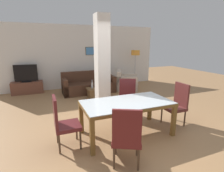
% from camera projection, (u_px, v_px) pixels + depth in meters
% --- Properties ---
extents(ground_plane, '(18.00, 18.00, 0.00)m').
position_uv_depth(ground_plane, '(126.00, 134.00, 3.85)').
color(ground_plane, '#A4784D').
extents(back_wall, '(7.20, 0.09, 2.70)m').
position_uv_depth(back_wall, '(80.00, 57.00, 7.66)').
color(back_wall, white).
rests_on(back_wall, ground_plane).
extents(divider_pillar, '(0.36, 0.38, 2.70)m').
position_uv_depth(divider_pillar, '(102.00, 65.00, 4.88)').
color(divider_pillar, white).
rests_on(divider_pillar, ground_plane).
extents(dining_table, '(1.88, 0.98, 0.74)m').
position_uv_depth(dining_table, '(127.00, 108.00, 3.70)').
color(dining_table, brown).
rests_on(dining_table, ground_plane).
extents(dining_chair_head_left, '(0.46, 0.46, 1.01)m').
position_uv_depth(dining_chair_head_left, '(63.00, 121.00, 3.23)').
color(dining_chair_head_left, '#5B1E22').
rests_on(dining_chair_head_left, ground_plane).
extents(dining_chair_near_left, '(0.62, 0.62, 1.01)m').
position_uv_depth(dining_chair_near_left, '(127.00, 135.00, 2.73)').
color(dining_chair_near_left, maroon).
rests_on(dining_chair_near_left, ground_plane).
extents(dining_chair_far_right, '(0.62, 0.62, 1.01)m').
position_uv_depth(dining_chair_far_right, '(127.00, 97.00, 4.69)').
color(dining_chair_far_right, maroon).
rests_on(dining_chair_far_right, ground_plane).
extents(dining_chair_head_right, '(0.46, 0.46, 1.01)m').
position_uv_depth(dining_chair_head_right, '(177.00, 103.00, 4.22)').
color(dining_chair_head_right, '#592523').
rests_on(dining_chair_head_right, ground_plane).
extents(sofa, '(2.05, 0.85, 0.83)m').
position_uv_depth(sofa, '(89.00, 85.00, 7.02)').
color(sofa, '#452A1C').
rests_on(sofa, ground_plane).
extents(armchair, '(1.13, 1.11, 0.81)m').
position_uv_depth(armchair, '(126.00, 83.00, 7.43)').
color(armchair, beige).
rests_on(armchair, ground_plane).
extents(coffee_table, '(0.57, 0.45, 0.39)m').
position_uv_depth(coffee_table, '(95.00, 93.00, 6.22)').
color(coffee_table, brown).
rests_on(coffee_table, ground_plane).
extents(bottle, '(0.07, 0.07, 0.30)m').
position_uv_depth(bottle, '(92.00, 85.00, 6.15)').
color(bottle, '#B2B7BC').
rests_on(bottle, coffee_table).
extents(tv_stand, '(1.15, 0.40, 0.47)m').
position_uv_depth(tv_stand, '(28.00, 88.00, 6.88)').
color(tv_stand, brown).
rests_on(tv_stand, ground_plane).
extents(tv_screen, '(0.85, 0.24, 0.67)m').
position_uv_depth(tv_screen, '(26.00, 73.00, 6.75)').
color(tv_screen, black).
rests_on(tv_screen, tv_stand).
extents(floor_lamp, '(0.39, 0.39, 1.62)m').
position_uv_depth(floor_lamp, '(135.00, 56.00, 8.05)').
color(floor_lamp, '#B7B7BC').
rests_on(floor_lamp, ground_plane).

